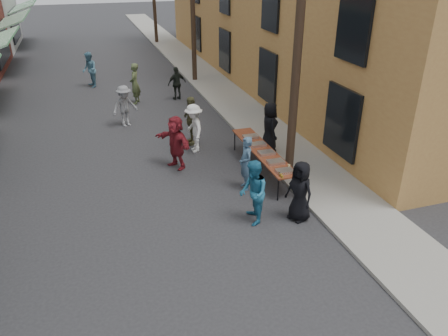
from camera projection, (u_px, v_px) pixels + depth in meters
ground at (178, 255)px, 10.32m from camera, size 120.00×120.00×0.00m
sidewalk at (207, 79)px, 24.48m from camera, size 2.20×60.00×0.10m
utility_pole_near at (299, 30)px, 12.08m from camera, size 0.26×0.26×9.00m
serving_table at (263, 151)px, 13.96m from camera, size 0.70×4.00×0.75m
catering_tray_sausage at (285, 171)px, 12.52m from camera, size 0.50×0.33×0.08m
catering_tray_foil_b at (276, 162)px, 13.07m from camera, size 0.50×0.33×0.08m
catering_tray_buns at (266, 153)px, 13.67m from camera, size 0.50×0.33×0.08m
catering_tray_foil_d at (258, 144)px, 14.27m from camera, size 0.50×0.33×0.08m
catering_tray_buns_end at (250, 137)px, 14.87m from camera, size 0.50×0.33×0.08m
condiment_jar_a at (282, 177)px, 12.20m from camera, size 0.07×0.07×0.08m
condiment_jar_b at (281, 175)px, 12.29m from camera, size 0.07×0.07×0.08m
condiment_jar_c at (279, 174)px, 12.37m from camera, size 0.07×0.07×0.08m
cup_stack at (295, 173)px, 12.35m from camera, size 0.08×0.08×0.12m
guest_front_a at (300, 191)px, 11.37m from camera, size 0.79×0.95×1.67m
guest_front_b at (246, 163)px, 12.88m from camera, size 0.41×0.61×1.66m
guest_front_c at (253, 193)px, 11.21m from camera, size 0.80×0.95×1.75m
guest_front_d at (194, 128)px, 15.36m from camera, size 0.69×1.15×1.74m
guest_front_e at (191, 120)px, 15.97m from camera, size 0.67×1.13×1.81m
guest_queue_back at (176, 142)px, 14.18m from camera, size 1.20×1.70×1.77m
server at (270, 127)px, 15.16m from camera, size 0.63×0.90×1.75m
passerby_left at (125, 106)px, 17.66m from camera, size 1.24×0.98×1.69m
passerby_mid at (177, 83)px, 20.92m from camera, size 1.00×0.60×1.59m
passerby_right at (135, 84)px, 20.32m from camera, size 0.67×0.81×1.89m
passerby_far at (90, 70)px, 22.85m from camera, size 0.83×0.99×1.82m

